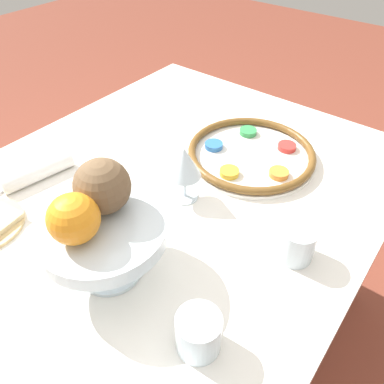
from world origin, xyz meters
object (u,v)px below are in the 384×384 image
(coconut, at_px, (102,186))
(cup_mid, at_px, (198,333))
(seder_plate, at_px, (251,153))
(orange_fruit, at_px, (74,219))
(fruit_stand, at_px, (103,234))
(wine_glass, at_px, (184,164))
(napkin_roll, at_px, (38,172))
(cup_near, at_px, (296,243))

(coconut, relative_size, cup_mid, 1.30)
(seder_plate, height_order, orange_fruit, orange_fruit)
(orange_fruit, bearing_deg, fruit_stand, 171.55)
(wine_glass, height_order, cup_mid, wine_glass)
(napkin_roll, height_order, cup_near, cup_near)
(coconut, bearing_deg, cup_mid, 78.53)
(napkin_roll, xyz_separation_m, cup_mid, (0.10, 0.56, 0.02))
(fruit_stand, height_order, cup_near, fruit_stand)
(seder_plate, bearing_deg, orange_fruit, -3.09)
(coconut, distance_m, cup_near, 0.38)
(cup_near, relative_size, cup_mid, 1.00)
(wine_glass, height_order, orange_fruit, orange_fruit)
(fruit_stand, height_order, orange_fruit, orange_fruit)
(seder_plate, distance_m, orange_fruit, 0.54)
(wine_glass, distance_m, cup_mid, 0.36)
(fruit_stand, bearing_deg, coconut, -146.41)
(orange_fruit, bearing_deg, cup_mid, 96.55)
(fruit_stand, distance_m, orange_fruit, 0.08)
(orange_fruit, height_order, cup_mid, orange_fruit)
(fruit_stand, xyz_separation_m, napkin_roll, (-0.08, -0.34, -0.08))
(orange_fruit, bearing_deg, wine_glass, -177.21)
(seder_plate, height_order, fruit_stand, fruit_stand)
(fruit_stand, bearing_deg, orange_fruit, -8.45)
(cup_mid, bearing_deg, cup_near, 171.96)
(coconut, distance_m, cup_mid, 0.28)
(wine_glass, bearing_deg, coconut, -0.63)
(seder_plate, bearing_deg, cup_mid, 22.10)
(wine_glass, bearing_deg, orange_fruit, 2.79)
(orange_fruit, xyz_separation_m, coconut, (-0.08, -0.02, 0.01))
(wine_glass, height_order, napkin_roll, wine_glass)
(wine_glass, relative_size, fruit_stand, 0.60)
(cup_mid, bearing_deg, napkin_roll, -99.70)
(cup_near, height_order, cup_mid, same)
(seder_plate, distance_m, fruit_stand, 0.48)
(seder_plate, height_order, cup_mid, cup_mid)
(coconut, bearing_deg, napkin_roll, -98.34)
(cup_near, bearing_deg, cup_mid, -8.04)
(coconut, bearing_deg, cup_near, 127.19)
(fruit_stand, xyz_separation_m, coconut, (-0.03, -0.02, 0.07))
(napkin_roll, bearing_deg, cup_mid, 80.30)
(fruit_stand, height_order, coconut, coconut)
(coconut, xyz_separation_m, cup_mid, (0.05, 0.24, -0.14))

